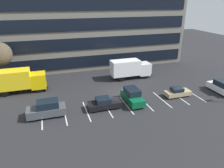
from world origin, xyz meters
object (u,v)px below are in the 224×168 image
box_truck_white (130,68)px  suv_white (221,87)px  box_truck_yellow_all (19,80)px  suv_charcoal (47,109)px  suv_forest (132,96)px  sedan_tan (177,92)px  sedan_black (104,103)px

box_truck_white → suv_white: box_truck_white is taller
box_truck_yellow_all → suv_charcoal: bearing=-66.7°
box_truck_yellow_all → suv_white: (29.97, -9.71, -1.10)m
suv_forest → box_truck_white: bearing=69.8°
box_truck_yellow_all → suv_white: bearing=-18.0°
suv_white → suv_charcoal: suv_charcoal is taller
sedan_tan → suv_charcoal: bearing=-179.8°
sedan_tan → suv_forest: suv_forest is taller
sedan_black → suv_white: size_ratio=1.00×
sedan_black → suv_forest: bearing=5.8°
box_truck_white → suv_forest: 9.88m
sedan_black → suv_charcoal: 7.34m
suv_white → suv_forest: (-14.59, 1.01, 0.05)m
suv_white → box_truck_yellow_all: bearing=162.0°
box_truck_white → sedan_tan: (3.89, -9.37, -1.30)m
box_truck_yellow_all → sedan_tan: (22.68, -8.84, -1.40)m
box_truck_white → sedan_tan: bearing=-67.5°
box_truck_yellow_all → sedan_tan: size_ratio=2.02×
suv_charcoal → suv_white: bearing=-1.8°
box_truck_white → suv_forest: size_ratio=1.62×
sedan_black → suv_charcoal: suv_charcoal is taller
sedan_black → sedan_tan: bearing=1.4°
suv_forest → box_truck_yellow_all: bearing=150.5°
box_truck_white → sedan_black: size_ratio=1.71×
suv_forest → suv_white: bearing=-4.0°
box_truck_white → sedan_black: box_truck_white is taller
box_truck_white → sedan_tan: box_truck_white is taller
sedan_black → suv_charcoal: bearing=178.2°
box_truck_white → suv_white: size_ratio=1.71×
sedan_black → suv_forest: (4.23, 0.43, 0.27)m
box_truck_yellow_all → suv_charcoal: 9.74m
box_truck_yellow_all → suv_charcoal: size_ratio=1.68×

